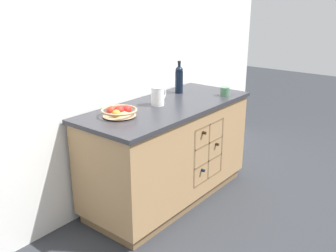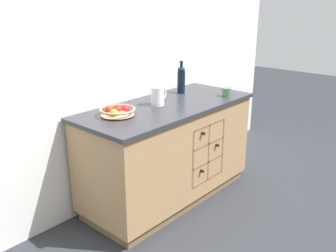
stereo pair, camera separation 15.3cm
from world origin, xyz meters
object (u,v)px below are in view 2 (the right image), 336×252
white_pitcher (158,95)px  ceramic_mug (227,92)px  standing_wine_bottle (181,79)px  fruit_bowl (117,111)px

white_pitcher → ceramic_mug: size_ratio=1.46×
ceramic_mug → standing_wine_bottle: 0.46m
white_pitcher → standing_wine_bottle: (0.47, 0.13, 0.05)m
ceramic_mug → standing_wine_bottle: bearing=113.8°
standing_wine_bottle → white_pitcher: bearing=-164.9°
white_pitcher → standing_wine_bottle: bearing=15.1°
ceramic_mug → fruit_bowl: bearing=164.2°
fruit_bowl → standing_wine_bottle: standing_wine_bottle is taller
fruit_bowl → standing_wine_bottle: bearing=6.4°
ceramic_mug → standing_wine_bottle: size_ratio=0.38×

